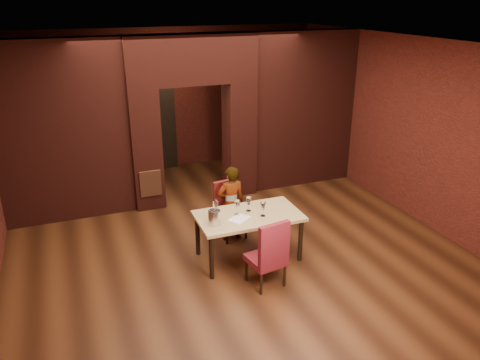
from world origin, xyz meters
The scene contains 24 objects.
floor centered at (0.00, 0.00, 0.00)m, with size 8.00×8.00×0.00m, color #482512.
ceiling centered at (0.00, 0.00, 3.20)m, with size 7.00×8.00×0.04m, color silver.
wall_back centered at (0.00, 4.00, 1.60)m, with size 7.00×0.04×3.20m, color maroon.
wall_front centered at (0.00, -4.00, 1.60)m, with size 7.00×0.04×3.20m, color maroon.
wall_right centered at (3.50, 0.00, 1.60)m, with size 0.04×8.00×3.20m, color maroon.
pillar_left centered at (-0.95, 2.00, 1.15)m, with size 0.55×0.55×2.30m, color maroon.
pillar_right centered at (0.95, 2.00, 1.15)m, with size 0.55×0.55×2.30m, color maroon.
lintel centered at (0.00, 2.00, 2.75)m, with size 2.45×0.55×0.90m, color maroon.
wing_wall_left centered at (-2.36, 2.00, 1.60)m, with size 2.27×0.35×3.20m, color maroon.
wing_wall_right centered at (2.36, 2.00, 1.60)m, with size 2.27×0.35×3.20m, color maroon.
vent_panel centered at (-0.95, 1.71, 0.55)m, with size 0.40×0.03×0.50m, color #AB5731.
rear_door centered at (-0.40, 3.94, 1.05)m, with size 0.90×0.08×2.10m, color black.
rear_door_frame centered at (-0.40, 3.90, 1.05)m, with size 1.02×0.04×2.22m, color black.
dining_table centered at (0.11, -0.55, 0.37)m, with size 1.58×0.89×0.74m, color tan.
chair_far centered at (0.09, 0.17, 0.48)m, with size 0.44×0.44×0.97m, color maroon.
chair_near centered at (0.06, -1.30, 0.52)m, with size 0.47×0.47×1.03m, color maroon.
person_seated centered at (0.07, 0.12, 0.65)m, with size 0.47×0.31×1.29m, color white.
wine_glass_a centered at (-0.06, -0.50, 0.86)m, with size 0.09×0.09×0.23m, color white, non-canonical shape.
wine_glass_b centered at (0.15, -0.43, 0.85)m, with size 0.09×0.09×0.22m, color white, non-canonical shape.
wine_glass_c centered at (0.29, -0.67, 0.86)m, with size 0.09×0.09×0.23m, color white, non-canonical shape.
tasting_sheet centered at (-0.07, -0.63, 0.74)m, with size 0.30×0.22×0.00m, color white.
wine_bucket centered at (-0.48, -0.67, 0.85)m, with size 0.18×0.18×0.22m, color silver.
water_bottle centered at (-0.40, -0.48, 0.90)m, with size 0.07×0.07×0.31m, color white.
potted_plant centered at (0.68, 0.34, 0.21)m, with size 0.37×0.32×0.41m, color #306C2C.
Camera 1 is at (-2.35, -6.46, 3.86)m, focal length 35.00 mm.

